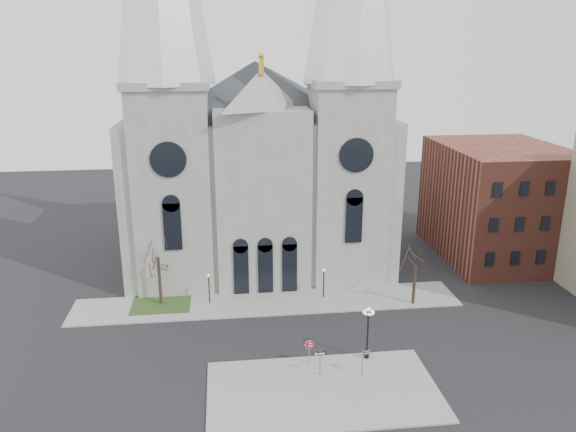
{
  "coord_description": "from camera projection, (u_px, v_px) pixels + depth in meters",
  "views": [
    {
      "loc": [
        -4.2,
        -42.15,
        26.02
      ],
      "look_at": [
        1.79,
        8.0,
        10.41
      ],
      "focal_mm": 35.0,
      "sensor_mm": 36.0,
      "label": 1
    }
  ],
  "objects": [
    {
      "name": "grass_patch",
      "position": [
        161.0,
        304.0,
        58.26
      ],
      "size": [
        6.0,
        5.0,
        0.18
      ],
      "primitive_type": "cube",
      "color": "#2C3F1B",
      "rests_on": "ground"
    },
    {
      "name": "globe_lamp",
      "position": [
        368.0,
        326.0,
        47.31
      ],
      "size": [
        1.19,
        1.19,
        4.78
      ],
      "rotation": [
        0.0,
        0.0,
        -0.17
      ],
      "color": "black",
      "rests_on": "sidewalk_near"
    },
    {
      "name": "street_name_sign",
      "position": [
        363.0,
        360.0,
        45.22
      ],
      "size": [
        0.73,
        0.28,
        2.36
      ],
      "rotation": [
        0.0,
        0.0,
        0.32
      ],
      "color": "slate",
      "rests_on": "sidewalk_near"
    },
    {
      "name": "ped_lamp_right",
      "position": [
        324.0,
        278.0,
        59.05
      ],
      "size": [
        0.32,
        0.32,
        3.26
      ],
      "color": "black",
      "rests_on": "sidewalk_far"
    },
    {
      "name": "stop_sign",
      "position": [
        309.0,
        347.0,
        46.91
      ],
      "size": [
        0.78,
        0.21,
        2.19
      ],
      "rotation": [
        0.0,
        0.0,
        -0.23
      ],
      "color": "slate",
      "rests_on": "sidewalk_near"
    },
    {
      "name": "sidewalk_near",
      "position": [
        323.0,
        391.0,
        43.72
      ],
      "size": [
        18.0,
        10.0,
        0.14
      ],
      "primitive_type": "cube",
      "color": "gray",
      "rests_on": "ground"
    },
    {
      "name": "sidewalk_far",
      "position": [
        268.0,
        303.0,
        58.56
      ],
      "size": [
        40.0,
        6.0,
        0.14
      ],
      "primitive_type": "cube",
      "color": "gray",
      "rests_on": "ground"
    },
    {
      "name": "bg_building_brick",
      "position": [
        498.0,
        201.0,
        70.35
      ],
      "size": [
        14.0,
        18.0,
        14.0
      ],
      "primitive_type": "cube",
      "color": "brown",
      "rests_on": "ground"
    },
    {
      "name": "cathedral",
      "position": [
        257.0,
        112.0,
        64.37
      ],
      "size": [
        33.0,
        26.66,
        54.0
      ],
      "color": "gray",
      "rests_on": "ground"
    },
    {
      "name": "ground",
      "position": [
        278.0,
        360.0,
        48.15
      ],
      "size": [
        160.0,
        160.0,
        0.0
      ],
      "primitive_type": "plane",
      "color": "black",
      "rests_on": "ground"
    },
    {
      "name": "tree_left",
      "position": [
        158.0,
        254.0,
        56.63
      ],
      "size": [
        3.2,
        3.2,
        7.5
      ],
      "color": "black",
      "rests_on": "ground"
    },
    {
      "name": "tree_right",
      "position": [
        416.0,
        264.0,
        57.06
      ],
      "size": [
        3.2,
        3.2,
        6.0
      ],
      "color": "black",
      "rests_on": "ground"
    },
    {
      "name": "one_way_sign",
      "position": [
        320.0,
        358.0,
        45.32
      ],
      "size": [
        0.97,
        0.09,
        2.22
      ],
      "rotation": [
        0.0,
        0.0,
        -0.05
      ],
      "color": "slate",
      "rests_on": "sidewalk_near"
    },
    {
      "name": "ped_lamp_left",
      "position": [
        209.0,
        284.0,
        57.69
      ],
      "size": [
        0.32,
        0.32,
        3.26
      ],
      "color": "black",
      "rests_on": "sidewalk_far"
    }
  ]
}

